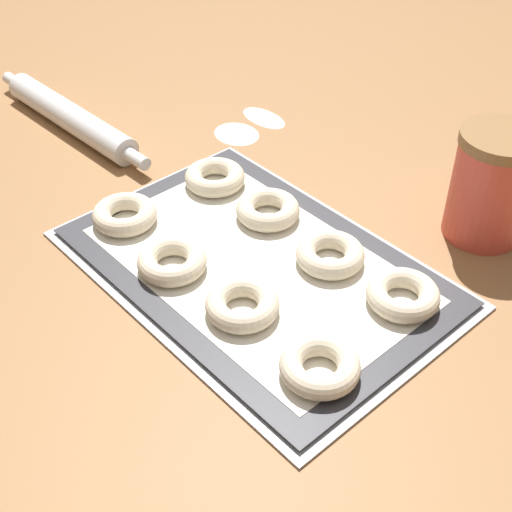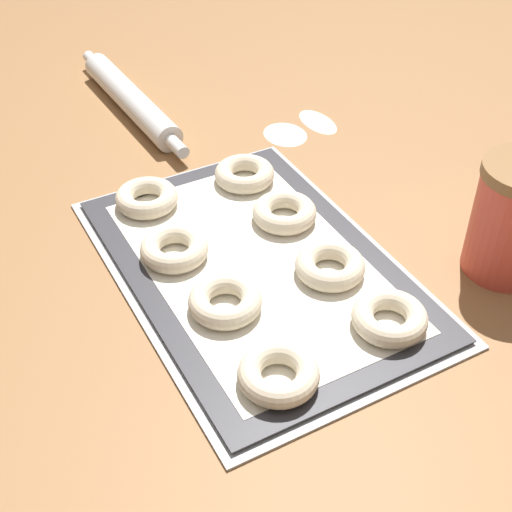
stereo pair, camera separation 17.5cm
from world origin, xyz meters
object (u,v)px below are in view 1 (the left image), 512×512
bagel_front_mid_left (172,261)px  bagel_back_far_left (215,177)px  bagel_front_mid_right (242,305)px  rolling_pin (70,117)px  flour_canister (491,185)px  baking_tray (256,268)px  bagel_front_far_left (125,214)px  bagel_back_far_right (403,295)px  bagel_back_mid_left (268,210)px  bagel_back_mid_right (330,254)px  bagel_front_far_right (320,366)px

bagel_front_mid_left → bagel_back_far_left: size_ratio=1.00×
bagel_front_mid_right → rolling_pin: size_ratio=0.22×
bagel_back_far_left → flour_canister: bearing=32.8°
baking_tray → bagel_front_far_left: 0.22m
bagel_front_mid_left → bagel_front_mid_right: 0.13m
rolling_pin → bagel_back_far_right: bearing=6.2°
bagel_back_far_left → baking_tray: bearing=-23.5°
bagel_back_mid_left → bagel_back_far_right: size_ratio=1.00×
bagel_front_mid_right → bagel_back_far_left: 0.29m
baking_tray → bagel_back_mid_right: (0.07, 0.08, 0.02)m
baking_tray → rolling_pin: (-0.51, 0.01, 0.02)m
bagel_front_mid_right → bagel_front_far_right: 0.14m
baking_tray → flour_canister: flour_canister is taller
bagel_back_mid_right → flour_canister: size_ratio=0.57×
bagel_front_far_right → bagel_back_far_left: size_ratio=1.00×
bagel_front_mid_right → baking_tray: bearing=127.7°
bagel_front_mid_right → bagel_back_mid_left: (-0.13, 0.16, 0.00)m
bagel_front_far_left → bagel_back_mid_right: 0.31m
bagel_front_mid_right → rolling_pin: (-0.57, 0.09, -0.00)m
baking_tray → bagel_back_mid_left: size_ratio=5.63×
bagel_back_mid_right → flour_canister: 0.25m
bagel_front_mid_right → bagel_front_far_right: same height
bagel_back_far_right → bagel_back_mid_right: bearing=-175.0°
bagel_front_mid_left → flour_canister: flour_canister is taller
baking_tray → bagel_front_mid_right: size_ratio=5.63×
baking_tray → bagel_back_mid_right: bagel_back_mid_right is taller
bagel_front_far_right → rolling_pin: size_ratio=0.22×
baking_tray → flour_canister: size_ratio=3.24×
bagel_front_mid_left → bagel_back_far_left: bearing=124.5°
bagel_back_mid_right → bagel_back_far_right: (0.12, 0.01, 0.00)m
bagel_back_mid_left → bagel_back_mid_right: (0.13, -0.01, 0.00)m
bagel_back_mid_right → rolling_pin: bearing=-173.5°
bagel_back_far_right → rolling_pin: size_ratio=0.22×
bagel_back_far_left → rolling_pin: rolling_pin is taller
baking_tray → flour_canister: (0.16, 0.31, 0.08)m
bagel_back_far_left → rolling_pin: bearing=-168.0°
bagel_front_mid_right → bagel_front_far_left: bearing=-179.4°
bagel_front_far_right → bagel_back_far_left: same height
bagel_front_far_left → bagel_back_mid_right: same height
bagel_back_mid_right → bagel_front_mid_right: bearing=-92.2°
bagel_front_far_right → rolling_pin: rolling_pin is taller
bagel_back_far_right → bagel_front_far_right: bearing=-85.7°
bagel_back_mid_right → flour_canister: flour_canister is taller
bagel_back_mid_right → rolling_pin: 0.58m
bagel_front_mid_right → flour_canister: 0.40m
bagel_front_far_right → bagel_back_mid_right: 0.20m
bagel_front_mid_right → bagel_back_far_left: same height
bagel_back_far_right → bagel_back_mid_left: bearing=-179.2°
bagel_front_far_right → rolling_pin: bearing=172.7°
bagel_front_far_left → bagel_front_mid_left: same height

